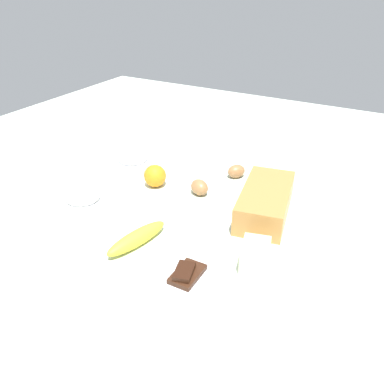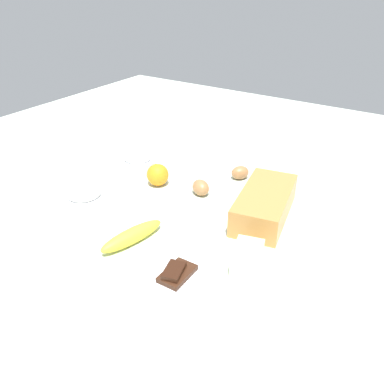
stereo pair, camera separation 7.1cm
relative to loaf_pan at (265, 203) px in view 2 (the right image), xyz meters
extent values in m
cube|color=silver|center=(0.05, -0.21, -0.05)|extent=(2.40, 2.40, 0.02)
cube|color=#B77A3D|center=(0.00, 0.00, 0.00)|extent=(0.30, 0.18, 0.08)
cube|color=black|center=(0.00, 0.00, 0.00)|extent=(0.29, 0.17, 0.07)
cylinder|color=white|center=(0.24, -0.47, -0.02)|extent=(0.13, 0.13, 0.04)
torus|color=white|center=(0.24, -0.47, -0.01)|extent=(0.13, 0.13, 0.01)
ellipsoid|color=white|center=(0.24, -0.47, 0.01)|extent=(0.10, 0.10, 0.04)
cylinder|color=white|center=(-0.03, -0.49, -0.02)|extent=(0.13, 0.13, 0.05)
torus|color=white|center=(-0.03, -0.49, 0.00)|extent=(0.13, 0.13, 0.01)
ellipsoid|color=white|center=(-0.03, -0.49, 0.01)|extent=(0.10, 0.10, 0.04)
ellipsoid|color=yellow|center=(0.30, -0.23, -0.02)|extent=(0.20, 0.08, 0.04)
sphere|color=orange|center=(0.01, -0.37, -0.01)|extent=(0.07, 0.07, 0.07)
cube|color=#F4EDB2|center=(0.23, 0.06, -0.01)|extent=(0.10, 0.08, 0.06)
ellipsoid|color=#9D693F|center=(-0.17, -0.16, -0.02)|extent=(0.08, 0.07, 0.05)
ellipsoid|color=#A06B41|center=(-0.01, -0.22, -0.02)|extent=(0.07, 0.08, 0.05)
cylinder|color=white|center=(0.35, -0.05, -0.04)|extent=(0.13, 0.13, 0.01)
cube|color=#381E11|center=(0.35, -0.05, -0.03)|extent=(0.09, 0.06, 0.01)
cube|color=black|center=(0.36, -0.06, -0.01)|extent=(0.07, 0.05, 0.01)
camera|label=1|loc=(0.96, 0.30, 0.58)|focal=37.55mm
camera|label=2|loc=(0.92, 0.36, 0.58)|focal=37.55mm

